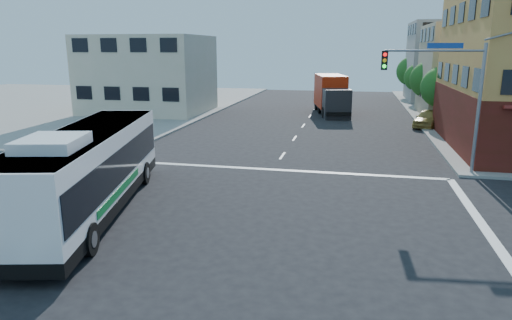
# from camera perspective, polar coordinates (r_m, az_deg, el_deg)

# --- Properties ---
(ground) EXTENTS (120.00, 120.00, 0.00)m
(ground) POSITION_cam_1_polar(r_m,az_deg,el_deg) (17.18, -3.57, -9.27)
(ground) COLOR black
(ground) RESTS_ON ground
(sidewalk_nw) EXTENTS (50.00, 50.00, 0.15)m
(sidewalk_nw) POSITION_cam_1_polar(r_m,az_deg,el_deg) (64.14, -25.92, 6.48)
(sidewalk_nw) COLOR gray
(sidewalk_nw) RESTS_ON ground
(building_east_near) EXTENTS (12.06, 10.06, 9.00)m
(building_east_near) POSITION_cam_1_polar(r_m,az_deg,el_deg) (50.81, 27.00, 9.83)
(building_east_near) COLOR tan
(building_east_near) RESTS_ON ground
(building_east_far) EXTENTS (12.06, 10.06, 10.00)m
(building_east_far) POSITION_cam_1_polar(r_m,az_deg,el_deg) (64.44, 23.97, 11.12)
(building_east_far) COLOR gray
(building_east_far) RESTS_ON ground
(building_west) EXTENTS (12.06, 10.06, 8.00)m
(building_west) POSITION_cam_1_polar(r_m,az_deg,el_deg) (50.06, -13.32, 10.33)
(building_west) COLOR beige
(building_west) RESTS_ON ground
(signal_mast_ne) EXTENTS (7.91, 1.13, 8.07)m
(signal_mast_ne) POSITION_cam_1_polar(r_m,az_deg,el_deg) (26.30, 22.79, 8.95)
(signal_mast_ne) COLOR gray
(signal_mast_ne) RESTS_ON ground
(street_tree_a) EXTENTS (3.60, 3.60, 5.53)m
(street_tree_a) POSITION_cam_1_polar(r_m,az_deg,el_deg) (43.88, 22.34, 8.69)
(street_tree_a) COLOR #392214
(street_tree_a) RESTS_ON ground
(street_tree_b) EXTENTS (3.80, 3.80, 5.79)m
(street_tree_b) POSITION_cam_1_polar(r_m,az_deg,el_deg) (51.75, 20.87, 9.63)
(street_tree_b) COLOR #392214
(street_tree_b) RESTS_ON ground
(street_tree_c) EXTENTS (3.40, 3.40, 5.29)m
(street_tree_c) POSITION_cam_1_polar(r_m,az_deg,el_deg) (59.68, 19.75, 9.88)
(street_tree_c) COLOR #392214
(street_tree_c) RESTS_ON ground
(street_tree_d) EXTENTS (4.00, 4.00, 6.03)m
(street_tree_d) POSITION_cam_1_polar(r_m,az_deg,el_deg) (67.60, 18.94, 10.67)
(street_tree_d) COLOR #392214
(street_tree_d) RESTS_ON ground
(transit_bus) EXTENTS (5.65, 13.26, 3.84)m
(transit_bus) POSITION_cam_1_polar(r_m,az_deg,el_deg) (20.00, -20.14, -1.08)
(transit_bus) COLOR black
(transit_bus) RESTS_ON ground
(box_truck) EXTENTS (4.34, 9.17, 3.98)m
(box_truck) POSITION_cam_1_polar(r_m,az_deg,el_deg) (48.67, 9.43, 7.97)
(box_truck) COLOR black
(box_truck) RESTS_ON ground
(parked_car) EXTENTS (3.26, 4.85, 1.53)m
(parked_car) POSITION_cam_1_polar(r_m,az_deg,el_deg) (42.67, 20.69, 4.89)
(parked_car) COLOR tan
(parked_car) RESTS_ON ground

